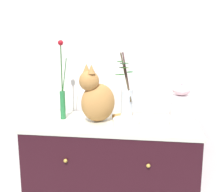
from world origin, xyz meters
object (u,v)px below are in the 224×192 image
object	(u,v)px
vase_slim_green	(62,94)
vase_glass_clear	(127,101)
bowl_porcelain	(127,123)
sideboard	(112,177)
cat_sitting	(97,99)
jar_lidded_porcelain	(181,107)

from	to	relation	value
vase_slim_green	vase_glass_clear	xyz separation A→B (m)	(0.46, -0.15, -0.00)
vase_slim_green	vase_glass_clear	distance (m)	0.48
vase_slim_green	bowl_porcelain	distance (m)	0.50
vase_slim_green	bowl_porcelain	world-z (taller)	vase_slim_green
sideboard	bowl_porcelain	distance (m)	0.45
sideboard	bowl_porcelain	bearing A→B (deg)	-44.17
vase_glass_clear	vase_slim_green	bearing A→B (deg)	162.29
cat_sitting	vase_glass_clear	world-z (taller)	vase_glass_clear
jar_lidded_porcelain	bowl_porcelain	bearing A→B (deg)	-169.32
cat_sitting	vase_slim_green	distance (m)	0.25
bowl_porcelain	vase_glass_clear	xyz separation A→B (m)	(-0.00, -0.00, 0.14)
sideboard	jar_lidded_porcelain	xyz separation A→B (m)	(0.44, -0.04, 0.53)
bowl_porcelain	vase_glass_clear	size ratio (longest dim) A/B	0.42
sideboard	bowl_porcelain	size ratio (longest dim) A/B	6.50
cat_sitting	bowl_porcelain	world-z (taller)	cat_sitting
vase_slim_green	jar_lidded_porcelain	xyz separation A→B (m)	(0.79, -0.08, -0.05)
sideboard	bowl_porcelain	xyz separation A→B (m)	(0.11, -0.10, 0.43)
sideboard	cat_sitting	world-z (taller)	cat_sitting
sideboard	jar_lidded_porcelain	world-z (taller)	jar_lidded_porcelain
cat_sitting	bowl_porcelain	bearing A→B (deg)	-27.65
cat_sitting	vase_glass_clear	xyz separation A→B (m)	(0.21, -0.11, 0.01)
sideboard	cat_sitting	bearing A→B (deg)	176.50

